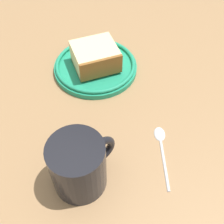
# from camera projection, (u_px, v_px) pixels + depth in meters

# --- Properties ---
(ground_plane) EXTENTS (1.19, 1.19, 0.02)m
(ground_plane) POSITION_uv_depth(u_px,v_px,m) (73.00, 97.00, 0.58)
(ground_plane) COLOR #936D47
(small_plate) EXTENTS (0.18, 0.18, 0.02)m
(small_plate) POSITION_uv_depth(u_px,v_px,m) (96.00, 66.00, 0.61)
(small_plate) COLOR #1E8C66
(small_plate) RESTS_ON ground_plane
(cake_slice) EXTENTS (0.12, 0.12, 0.05)m
(cake_slice) POSITION_uv_depth(u_px,v_px,m) (95.00, 57.00, 0.59)
(cake_slice) COLOR brown
(cake_slice) RESTS_ON small_plate
(tea_mug) EXTENTS (0.10, 0.08, 0.09)m
(tea_mug) POSITION_uv_depth(u_px,v_px,m) (79.00, 165.00, 0.42)
(tea_mug) COLOR black
(tea_mug) RESTS_ON ground_plane
(teaspoon) EXTENTS (0.12, 0.06, 0.01)m
(teaspoon) POSITION_uv_depth(u_px,v_px,m) (161.00, 143.00, 0.49)
(teaspoon) COLOR silver
(teaspoon) RESTS_ON ground_plane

